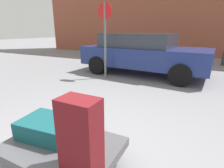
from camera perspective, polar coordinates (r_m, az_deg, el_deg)
name	(u,v)px	position (r m, az deg, el deg)	size (l,w,h in m)	color
luggage_cart	(63,149)	(2.13, -15.60, -19.61)	(1.22, 0.86, 0.34)	#4C4C51
suitcase_teal_rear_right	(48,127)	(2.23, -20.02, -12.99)	(0.60, 0.45, 0.21)	#144C51
suitcase_maroon_rear_left	(80,137)	(1.54, -10.18, -16.39)	(0.33, 0.22, 0.67)	maroon
parked_car	(142,53)	(6.41, 9.84, 9.93)	(4.43, 2.18, 1.42)	navy
no_parking_sign	(105,33)	(5.71, -2.28, 16.24)	(0.50, 0.08, 2.33)	slate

